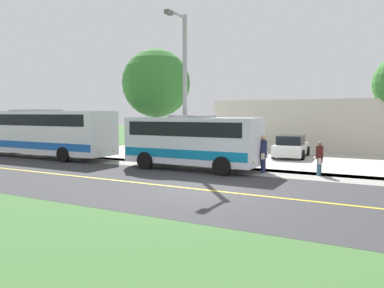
# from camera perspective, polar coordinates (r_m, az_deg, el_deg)

# --- Properties ---
(ground_plane) EXTENTS (120.00, 120.00, 0.00)m
(ground_plane) POSITION_cam_1_polar(r_m,az_deg,el_deg) (14.33, 1.66, -6.97)
(ground_plane) COLOR #3D6633
(road_surface) EXTENTS (8.00, 100.00, 0.01)m
(road_surface) POSITION_cam_1_polar(r_m,az_deg,el_deg) (14.33, 1.66, -6.96)
(road_surface) COLOR #333335
(road_surface) RESTS_ON ground
(sidewalk) EXTENTS (2.40, 100.00, 0.01)m
(sidewalk) POSITION_cam_1_polar(r_m,az_deg,el_deg) (19.05, 8.66, -4.09)
(sidewalk) COLOR gray
(sidewalk) RESTS_ON ground
(parking_lot_surface) EXTENTS (14.00, 36.00, 0.01)m
(parking_lot_surface) POSITION_cam_1_polar(r_m,az_deg,el_deg) (25.34, 20.57, -2.16)
(parking_lot_surface) COLOR #B2ADA3
(parking_lot_surface) RESTS_ON ground
(road_centre_line) EXTENTS (0.16, 100.00, 0.00)m
(road_centre_line) POSITION_cam_1_polar(r_m,az_deg,el_deg) (14.33, 1.66, -6.94)
(road_centre_line) COLOR gold
(road_centre_line) RESTS_ON ground
(shuttle_bus_front) EXTENTS (2.59, 7.08, 2.79)m
(shuttle_bus_front) POSITION_cam_1_polar(r_m,az_deg,el_deg) (19.34, 0.09, 0.67)
(shuttle_bus_front) COLOR silver
(shuttle_bus_front) RESTS_ON ground
(transit_bus_rear) EXTENTS (2.58, 12.05, 3.14)m
(transit_bus_rear) POSITION_cam_1_polar(r_m,az_deg,el_deg) (26.91, -22.57, 1.85)
(transit_bus_rear) COLOR white
(transit_bus_rear) RESTS_ON ground
(pedestrian_with_bags) EXTENTS (0.72, 0.34, 1.59)m
(pedestrian_with_bags) POSITION_cam_1_polar(r_m,az_deg,el_deg) (18.48, 18.78, -1.93)
(pedestrian_with_bags) COLOR #335972
(pedestrian_with_bags) RESTS_ON ground
(pedestrian_waiting) EXTENTS (0.72, 0.34, 1.82)m
(pedestrian_waiting) POSITION_cam_1_polar(r_m,az_deg,el_deg) (18.60, 10.79, -1.29)
(pedestrian_waiting) COLOR #1E2347
(pedestrian_waiting) RESTS_ON ground
(street_light_pole) EXTENTS (1.97, 0.24, 8.03)m
(street_light_pole) POSITION_cam_1_polar(r_m,az_deg,el_deg) (20.07, -1.26, 9.06)
(street_light_pole) COLOR #9E9EA3
(street_light_pole) RESTS_ON ground
(parked_car_near) EXTENTS (4.53, 2.29, 1.45)m
(parked_car_near) POSITION_cam_1_polar(r_m,az_deg,el_deg) (25.63, 14.81, -0.40)
(parked_car_near) COLOR white
(parked_car_near) RESTS_ON ground
(tree_curbside) EXTENTS (4.27, 4.27, 6.91)m
(tree_curbside) POSITION_cam_1_polar(r_m,az_deg,el_deg) (24.02, -5.47, 9.13)
(tree_curbside) COLOR brown
(tree_curbside) RESTS_ON ground
(commercial_building) EXTENTS (10.00, 20.52, 3.94)m
(commercial_building) POSITION_cam_1_polar(r_m,az_deg,el_deg) (34.13, 22.84, 2.78)
(commercial_building) COLOR beige
(commercial_building) RESTS_ON ground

